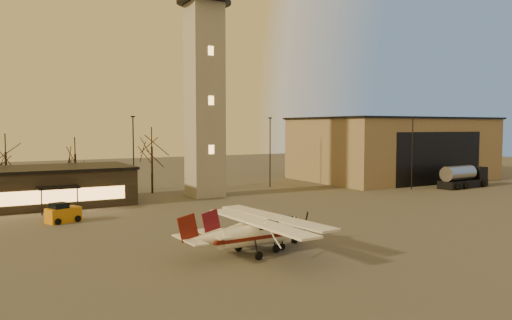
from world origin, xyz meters
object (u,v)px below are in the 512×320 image
at_px(control_tower, 204,66).
at_px(fuel_truck, 463,179).
at_px(cessna_rear, 270,232).
at_px(cessna_front, 254,238).
at_px(terminal, 11,188).
at_px(hangar, 392,148).
at_px(service_cart, 63,215).

bearing_deg(control_tower, fuel_truck, -15.83).
relative_size(cessna_rear, fuel_truck, 1.35).
height_order(cessna_front, cessna_rear, cessna_front).
xyz_separation_m(terminal, fuel_truck, (58.00, -12.19, -0.88)).
height_order(hangar, fuel_truck, hangar).
bearing_deg(cessna_rear, hangar, 30.13).
relative_size(cessna_rear, service_cart, 3.69).
relative_size(control_tower, cessna_rear, 2.71).
relative_size(control_tower, terminal, 1.28).
distance_m(control_tower, cessna_front, 33.32).
bearing_deg(service_cart, cessna_front, -82.83).
bearing_deg(fuel_truck, control_tower, 159.32).
distance_m(terminal, service_cart, 12.20).
relative_size(terminal, cessna_rear, 2.11).
xyz_separation_m(cessna_front, service_cart, (-9.75, 18.76, -0.43)).
xyz_separation_m(control_tower, terminal, (-21.99, 1.98, -14.17)).
bearing_deg(control_tower, hangar, 6.31).
bearing_deg(hangar, terminal, -178.03).
distance_m(control_tower, terminal, 26.24).
distance_m(control_tower, service_cart, 26.00).
bearing_deg(cessna_rear, cessna_front, -156.76).
xyz_separation_m(control_tower, cessna_rear, (-6.74, -27.27, -15.19)).
relative_size(control_tower, service_cart, 9.99).
bearing_deg(hangar, cessna_rear, -143.83).
bearing_deg(fuel_truck, service_cart, 174.51).
distance_m(cessna_front, fuel_truck, 48.23).
bearing_deg(service_cart, terminal, 86.80).
xyz_separation_m(cessna_front, cessna_rear, (1.94, 1.09, -0.00)).
bearing_deg(terminal, service_cart, -72.90).
bearing_deg(cessna_rear, service_cart, 117.46).
height_order(terminal, service_cart, terminal).
xyz_separation_m(hangar, service_cart, (-54.43, -13.58, -4.45)).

